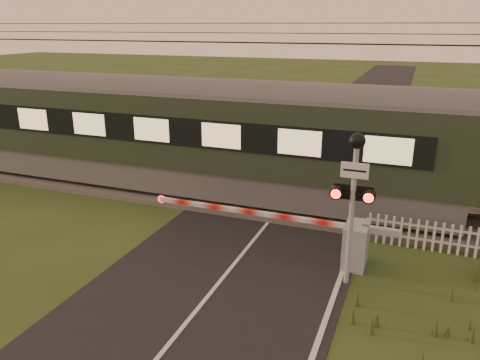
% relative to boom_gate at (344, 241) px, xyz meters
% --- Properties ---
extents(ground, '(160.00, 160.00, 0.00)m').
position_rel_boom_gate_xyz_m(ground, '(-2.67, -2.98, -0.66)').
color(ground, '#2C3A16').
rests_on(ground, ground).
extents(road, '(6.00, 140.00, 0.03)m').
position_rel_boom_gate_xyz_m(road, '(-2.66, -3.21, -0.65)').
color(road, black).
rests_on(road, ground).
extents(track_bed, '(140.00, 3.40, 0.39)m').
position_rel_boom_gate_xyz_m(track_bed, '(-2.67, 3.52, -0.60)').
color(track_bed, '#47423D').
rests_on(track_bed, ground).
extents(overhead_wires, '(120.00, 0.62, 0.62)m').
position_rel_boom_gate_xyz_m(overhead_wires, '(-2.67, 3.52, 5.06)').
color(overhead_wires, black).
rests_on(overhead_wires, ground).
extents(boom_gate, '(6.95, 0.91, 1.21)m').
position_rel_boom_gate_xyz_m(boom_gate, '(0.00, 0.00, 0.00)').
color(boom_gate, gray).
rests_on(boom_gate, ground).
extents(crossing_signal, '(0.96, 0.37, 3.78)m').
position_rel_boom_gate_xyz_m(crossing_signal, '(0.24, -0.97, 1.94)').
color(crossing_signal, gray).
rests_on(crossing_signal, ground).
extents(picket_fence, '(3.49, 0.07, 0.89)m').
position_rel_boom_gate_xyz_m(picket_fence, '(2.12, 1.63, -0.21)').
color(picket_fence, silver).
rests_on(picket_fence, ground).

